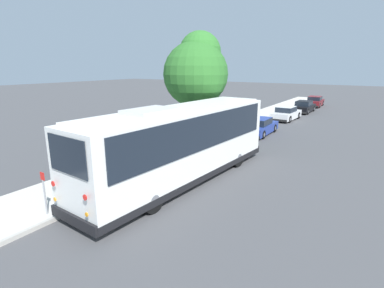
# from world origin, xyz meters

# --- Properties ---
(ground_plane) EXTENTS (160.00, 160.00, 0.00)m
(ground_plane) POSITION_xyz_m (0.00, 0.00, 0.00)
(ground_plane) COLOR #474749
(sidewalk_slab) EXTENTS (80.00, 3.27, 0.15)m
(sidewalk_slab) POSITION_xyz_m (0.00, 3.26, 0.07)
(sidewalk_slab) COLOR beige
(sidewalk_slab) RESTS_ON ground
(curb_strip) EXTENTS (80.00, 0.14, 0.15)m
(curb_strip) POSITION_xyz_m (0.00, 1.56, 0.07)
(curb_strip) COLOR #AAA69D
(curb_strip) RESTS_ON ground
(shuttle_bus) EXTENTS (11.53, 3.18, 3.59)m
(shuttle_bus) POSITION_xyz_m (-1.17, -0.04, 1.93)
(shuttle_bus) COLOR white
(shuttle_bus) RESTS_ON ground
(parked_sedan_blue) EXTENTS (4.54, 1.83, 1.29)m
(parked_sedan_blue) POSITION_xyz_m (10.07, 0.48, 0.60)
(parked_sedan_blue) COLOR navy
(parked_sedan_blue) RESTS_ON ground
(parked_sedan_white) EXTENTS (4.49, 1.97, 1.33)m
(parked_sedan_white) POSITION_xyz_m (17.61, 0.55, 0.62)
(parked_sedan_white) COLOR silver
(parked_sedan_white) RESTS_ON ground
(parked_sedan_black) EXTENTS (4.60, 1.84, 1.31)m
(parked_sedan_black) POSITION_xyz_m (23.69, 0.27, 0.61)
(parked_sedan_black) COLOR black
(parked_sedan_black) RESTS_ON ground
(parked_sedan_maroon) EXTENTS (4.61, 1.91, 1.33)m
(parked_sedan_maroon) POSITION_xyz_m (29.78, 0.28, 0.62)
(parked_sedan_maroon) COLOR maroon
(parked_sedan_maroon) RESTS_ON ground
(street_tree) EXTENTS (4.08, 4.08, 7.18)m
(street_tree) POSITION_xyz_m (4.47, 2.76, 4.93)
(street_tree) COLOR brown
(street_tree) RESTS_ON sidewalk_slab
(sign_post_near) EXTENTS (0.06, 0.22, 1.55)m
(sign_post_near) POSITION_xyz_m (-6.68, 1.96, 0.95)
(sign_post_near) COLOR gray
(sign_post_near) RESTS_ON sidewalk_slab
(sign_post_far) EXTENTS (0.06, 0.22, 1.49)m
(sign_post_far) POSITION_xyz_m (-4.79, 1.96, 0.92)
(sign_post_far) COLOR gray
(sign_post_far) RESTS_ON sidewalk_slab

